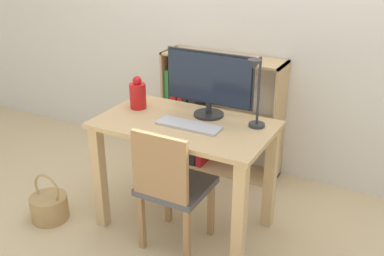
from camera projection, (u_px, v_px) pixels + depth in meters
name	position (u px, v px, depth m)	size (l,w,h in m)	color
ground_plane	(185.00, 224.00, 3.11)	(10.00, 10.00, 0.00)	#CCB284
wall_back	(249.00, 11.00, 3.42)	(8.00, 0.05, 2.60)	silver
desk	(185.00, 147.00, 2.87)	(1.11, 0.64, 0.76)	tan
monitor	(209.00, 81.00, 2.82)	(0.59, 0.20, 0.42)	#232326
keyboard	(189.00, 125.00, 2.74)	(0.41, 0.13, 0.02)	#B2B2B7
vase	(138.00, 94.00, 3.00)	(0.11, 0.11, 0.22)	red
desk_lamp	(256.00, 87.00, 2.60)	(0.10, 0.19, 0.44)	#2D2D33
chair	(171.00, 185.00, 2.71)	(0.40, 0.40, 0.83)	#4C4C51
bookshelf	(200.00, 115.00, 3.76)	(0.99, 0.28, 0.98)	tan
basket	(49.00, 206.00, 3.14)	(0.26, 0.26, 0.35)	tan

